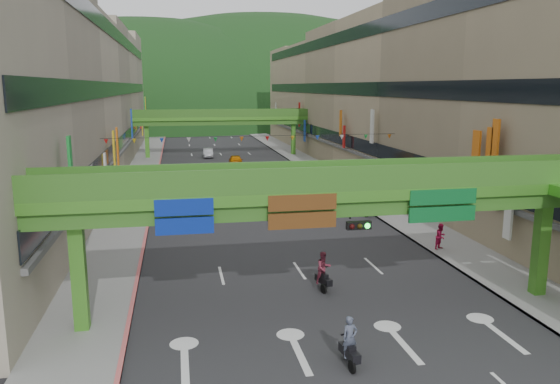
# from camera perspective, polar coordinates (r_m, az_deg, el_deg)

# --- Properties ---
(ground) EXTENTS (320.00, 320.00, 0.00)m
(ground) POSITION_cam_1_polar(r_m,az_deg,el_deg) (21.33, 9.55, -18.61)
(ground) COLOR black
(ground) RESTS_ON ground
(road_slab) EXTENTS (18.00, 140.00, 0.02)m
(road_slab) POSITION_cam_1_polar(r_m,az_deg,el_deg) (68.46, -5.00, 2.15)
(road_slab) COLOR #28282B
(road_slab) RESTS_ON ground
(sidewalk_left) EXTENTS (4.00, 140.00, 0.15)m
(sidewalk_left) POSITION_cam_1_polar(r_m,az_deg,el_deg) (68.26, -14.23, 1.88)
(sidewalk_left) COLOR gray
(sidewalk_left) RESTS_ON ground
(sidewalk_right) EXTENTS (4.00, 140.00, 0.15)m
(sidewalk_right) POSITION_cam_1_polar(r_m,az_deg,el_deg) (70.39, 3.95, 2.46)
(sidewalk_right) COLOR gray
(sidewalk_right) RESTS_ON ground
(curb_left) EXTENTS (0.20, 140.00, 0.18)m
(curb_left) POSITION_cam_1_polar(r_m,az_deg,el_deg) (68.17, -12.63, 1.95)
(curb_left) COLOR #CC5959
(curb_left) RESTS_ON ground
(curb_right) EXTENTS (0.20, 140.00, 0.18)m
(curb_right) POSITION_cam_1_polar(r_m,az_deg,el_deg) (69.93, 2.44, 2.44)
(curb_right) COLOR gray
(curb_right) RESTS_ON ground
(building_row_left) EXTENTS (12.80, 95.00, 19.00)m
(building_row_left) POSITION_cam_1_polar(r_m,az_deg,el_deg) (68.44, -21.33, 9.40)
(building_row_left) COLOR #9E937F
(building_row_left) RESTS_ON ground
(building_row_right) EXTENTS (12.80, 95.00, 19.00)m
(building_row_right) POSITION_cam_1_polar(r_m,az_deg,el_deg) (72.05, 10.26, 10.01)
(building_row_right) COLOR gray
(building_row_right) RESTS_ON ground
(overpass_near) EXTENTS (28.00, 12.27, 7.10)m
(overpass_near) POSITION_cam_1_polar(r_m,az_deg,el_deg) (24.53, 7.66, -1.53)
(overpass_near) COLOR #4C9E2D
(overpass_near) RESTS_ON ground
(overpass_far) EXTENTS (28.00, 2.20, 7.10)m
(overpass_far) POSITION_cam_1_polar(r_m,az_deg,el_deg) (82.75, -6.12, 7.41)
(overpass_far) COLOR #4C9E2D
(overpass_far) RESTS_ON ground
(hill_left) EXTENTS (168.00, 140.00, 112.00)m
(hill_left) POSITION_cam_1_polar(r_m,az_deg,el_deg) (177.83, -13.50, 7.31)
(hill_left) COLOR #1C4419
(hill_left) RESTS_ON ground
(hill_right) EXTENTS (208.00, 176.00, 128.00)m
(hill_right) POSITION_cam_1_polar(r_m,az_deg,el_deg) (200.13, -1.62, 7.99)
(hill_right) COLOR #1C4419
(hill_right) RESTS_ON ground
(bunting_string) EXTENTS (26.00, 0.36, 0.47)m
(bunting_string) POSITION_cam_1_polar(r_m,az_deg,el_deg) (48.01, -2.68, 5.57)
(bunting_string) COLOR black
(bunting_string) RESTS_ON ground
(scooter_rider_near) EXTENTS (0.67, 1.60, 1.99)m
(scooter_rider_near) POSITION_cam_1_polar(r_m,az_deg,el_deg) (21.57, 7.30, -15.42)
(scooter_rider_near) COLOR black
(scooter_rider_near) RESTS_ON ground
(scooter_rider_mid) EXTENTS (0.97, 1.57, 2.06)m
(scooter_rider_mid) POSITION_cam_1_polar(r_m,az_deg,el_deg) (28.76, 4.58, -8.17)
(scooter_rider_mid) COLOR black
(scooter_rider_mid) RESTS_ON ground
(scooter_rider_left) EXTENTS (0.96, 1.60, 1.93)m
(scooter_rider_left) POSITION_cam_1_polar(r_m,az_deg,el_deg) (47.49, -11.48, -0.81)
(scooter_rider_left) COLOR gray
(scooter_rider_left) RESTS_ON ground
(scooter_rider_far) EXTENTS (0.90, 1.58, 1.99)m
(scooter_rider_far) POSITION_cam_1_polar(r_m,az_deg,el_deg) (52.75, -5.35, 0.59)
(scooter_rider_far) COLOR maroon
(scooter_rider_far) RESTS_ON ground
(parked_scooter_row) EXTENTS (1.60, 11.57, 1.08)m
(parked_scooter_row) POSITION_cam_1_polar(r_m,az_deg,el_deg) (50.06, 7.53, -0.58)
(parked_scooter_row) COLOR black
(parked_scooter_row) RESTS_ON ground
(car_silver) EXTENTS (1.52, 4.07, 1.33)m
(car_silver) POSITION_cam_1_polar(r_m,az_deg,el_deg) (82.55, -7.52, 4.07)
(car_silver) COLOR #B6B8BE
(car_silver) RESTS_ON ground
(car_yellow) EXTENTS (2.00, 4.50, 1.50)m
(car_yellow) POSITION_cam_1_polar(r_m,az_deg,el_deg) (72.51, -4.64, 3.24)
(car_yellow) COLOR #C06A03
(car_yellow) RESTS_ON ground
(pedestrian_red) EXTENTS (1.02, 0.95, 1.68)m
(pedestrian_red) POSITION_cam_1_polar(r_m,az_deg,el_deg) (36.74, 16.44, -4.69)
(pedestrian_red) COLOR #B71340
(pedestrian_red) RESTS_ON ground
(pedestrian_dark) EXTENTS (1.09, 0.96, 1.77)m
(pedestrian_dark) POSITION_cam_1_polar(r_m,az_deg,el_deg) (54.91, 6.92, 0.84)
(pedestrian_dark) COLOR black
(pedestrian_dark) RESTS_ON ground
(pedestrian_blue) EXTENTS (0.94, 0.72, 1.79)m
(pedestrian_blue) POSITION_cam_1_polar(r_m,az_deg,el_deg) (50.88, 8.39, 0.01)
(pedestrian_blue) COLOR #333551
(pedestrian_blue) RESTS_ON ground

